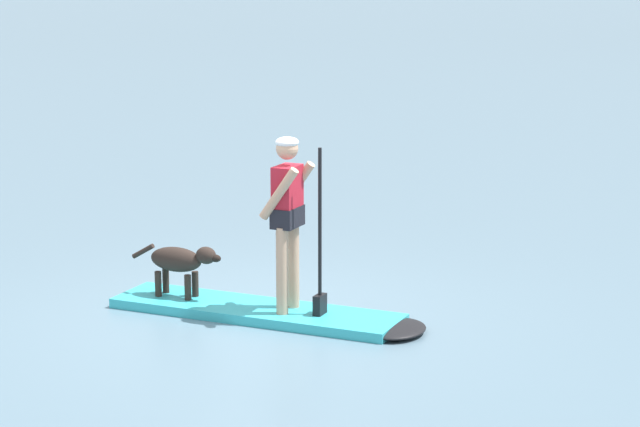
% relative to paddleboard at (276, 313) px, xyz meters
% --- Properties ---
extents(ground_plane, '(400.00, 400.00, 0.00)m').
position_rel_paddleboard_xyz_m(ground_plane, '(-0.22, -0.06, -0.05)').
color(ground_plane, slate).
extents(paddleboard, '(3.38, 1.64, 0.10)m').
position_rel_paddleboard_xyz_m(paddleboard, '(0.00, 0.00, 0.00)').
color(paddleboard, '#33B2BF').
rests_on(paddleboard, ground_plane).
extents(person_paddler, '(0.67, 0.57, 1.75)m').
position_rel_paddleboard_xyz_m(person_paddler, '(0.14, 0.04, 1.07)').
color(person_paddler, tan).
rests_on(person_paddler, paddleboard).
extents(dog, '(1.03, 0.40, 0.56)m').
position_rel_paddleboard_xyz_m(dog, '(-1.05, -0.31, 0.43)').
color(dog, '#2D231E').
rests_on(dog, paddleboard).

